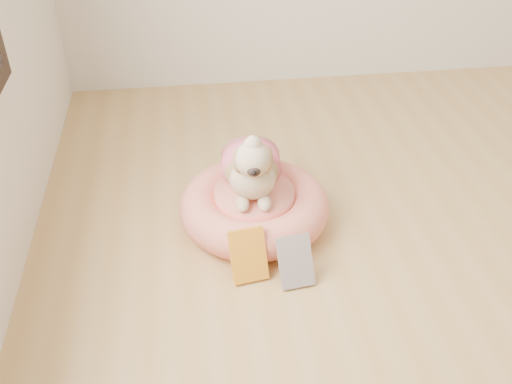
{
  "coord_description": "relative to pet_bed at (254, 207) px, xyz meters",
  "views": [
    {
      "loc": [
        -1.36,
        -0.9,
        1.46
      ],
      "look_at": [
        -1.12,
        0.86,
        0.18
      ],
      "focal_mm": 40.0,
      "sensor_mm": 36.0,
      "label": 1
    }
  ],
  "objects": [
    {
      "name": "book_white",
      "position": [
        0.1,
        -0.35,
        0.01
      ],
      "size": [
        0.13,
        0.13,
        0.17
      ],
      "primitive_type": "cube",
      "rotation": [
        -0.56,
        0.0,
        0.12
      ],
      "color": "white",
      "rests_on": "floor"
    },
    {
      "name": "book_yellow",
      "position": [
        -0.06,
        -0.31,
        0.02
      ],
      "size": [
        0.14,
        0.12,
        0.19
      ],
      "primitive_type": "cube",
      "rotation": [
        -0.45,
        0.0,
        0.14
      ],
      "color": "yellow",
      "rests_on": "floor"
    },
    {
      "name": "dog",
      "position": [
        -0.01,
        0.02,
        0.23
      ],
      "size": [
        0.32,
        0.44,
        0.3
      ],
      "primitive_type": null,
      "rotation": [
        0.0,
        0.0,
        -0.08
      ],
      "color": "brown",
      "rests_on": "pet_bed"
    },
    {
      "name": "pet_bed",
      "position": [
        0.0,
        0.0,
        0.0
      ],
      "size": [
        0.6,
        0.6,
        0.15
      ],
      "color": "#F57260",
      "rests_on": "floor"
    }
  ]
}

